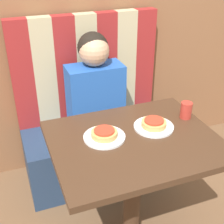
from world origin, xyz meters
The scene contains 9 objects.
booth_seat centered at (0.00, 0.65, 0.21)m, with size 1.05×0.48×0.42m.
booth_backrest centered at (0.00, 0.85, 0.81)m, with size 1.05×0.08×0.78m.
dining_table centered at (0.00, 0.00, 0.62)m, with size 0.85×0.69×0.73m.
person centered at (0.00, 0.65, 0.77)m, with size 0.38×0.22×0.70m.
plate_left centered at (-0.14, 0.06, 0.74)m, with size 0.22×0.22×0.01m.
plate_right centered at (0.14, 0.06, 0.74)m, with size 0.22×0.22×0.01m.
pizza_left centered at (-0.14, 0.06, 0.76)m, with size 0.13×0.13×0.04m.
pizza_right centered at (0.14, 0.06, 0.76)m, with size 0.13×0.13×0.04m.
drinking_cup centered at (0.36, 0.10, 0.78)m, with size 0.07×0.07×0.09m.
Camera 1 is at (-0.58, -1.20, 1.63)m, focal length 50.00 mm.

